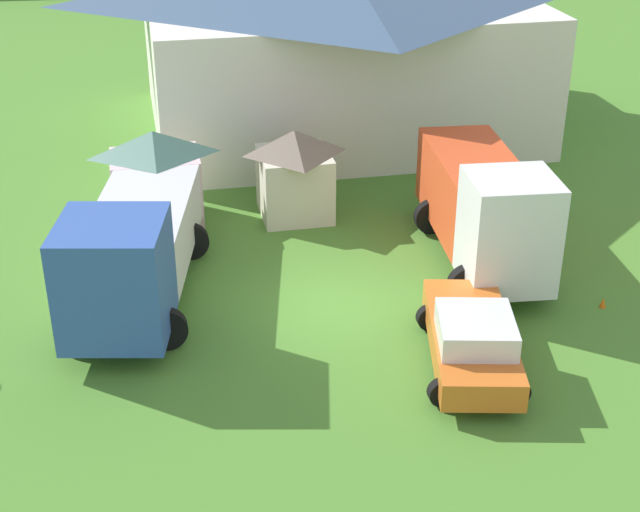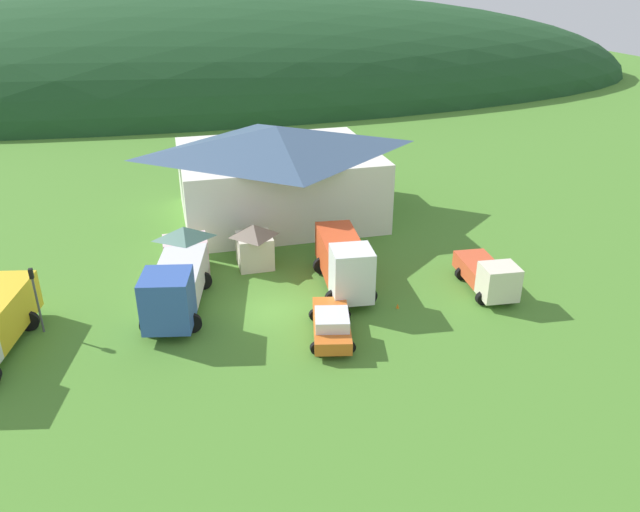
{
  "view_description": "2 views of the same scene",
  "coord_description": "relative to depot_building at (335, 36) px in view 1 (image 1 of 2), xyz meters",
  "views": [
    {
      "loc": [
        -4.68,
        -21.17,
        12.66
      ],
      "look_at": [
        -0.4,
        -0.6,
        1.89
      ],
      "focal_mm": 51.93,
      "sensor_mm": 36.0,
      "label": 1
    },
    {
      "loc": [
        -4.85,
        -30.28,
        17.83
      ],
      "look_at": [
        3.83,
        3.25,
        1.56
      ],
      "focal_mm": 34.47,
      "sensor_mm": 36.0,
      "label": 2
    }
  ],
  "objects": [
    {
      "name": "traffic_cone_near_pickup",
      "position": [
        -8.94,
        -16.0,
        -3.68
      ],
      "size": [
        0.36,
        0.36,
        0.45
      ],
      "primitive_type": "cone",
      "color": "orange",
      "rests_on": "ground"
    },
    {
      "name": "depot_building",
      "position": [
        0.0,
        0.0,
        0.0
      ],
      "size": [
        15.85,
        12.83,
        7.14
      ],
      "color": "white",
      "rests_on": "ground"
    },
    {
      "name": "play_shed_pink",
      "position": [
        -7.64,
        -8.19,
        -2.1
      ],
      "size": [
        2.97,
        2.23,
        3.07
      ],
      "color": "beige",
      "rests_on": "ground"
    },
    {
      "name": "play_shed_cream",
      "position": [
        -3.25,
        -8.58,
        -2.18
      ],
      "size": [
        2.4,
        2.51,
        2.9
      ],
      "color": "beige",
      "rests_on": "ground"
    },
    {
      "name": "box_truck_blue",
      "position": [
        -8.51,
        -13.51,
        -1.99
      ],
      "size": [
        4.29,
        8.55,
        3.45
      ],
      "rotation": [
        0.0,
        0.0,
        -1.77
      ],
      "color": "#3356AD",
      "rests_on": "ground"
    },
    {
      "name": "traffic_cone_mid_row",
      "position": [
        3.82,
        -16.23,
        -3.68
      ],
      "size": [
        0.36,
        0.36,
        0.59
      ],
      "primitive_type": "cone",
      "color": "orange",
      "rests_on": "ground"
    },
    {
      "name": "ground_plane",
      "position": [
        -3.41,
        -14.69,
        -3.68
      ],
      "size": [
        200.0,
        200.0,
        0.0
      ],
      "primitive_type": "plane",
      "color": "#4C842D"
    },
    {
      "name": "heavy_rig_white",
      "position": [
        1.49,
        -13.07,
        -1.83
      ],
      "size": [
        3.49,
        7.47,
        3.6
      ],
      "rotation": [
        0.0,
        0.0,
        -1.66
      ],
      "color": "white",
      "rests_on": "ground"
    },
    {
      "name": "service_pickup_orange",
      "position": [
        -0.71,
        -18.24,
        -2.85
      ],
      "size": [
        3.01,
        5.14,
        1.66
      ],
      "rotation": [
        0.0,
        0.0,
        -1.79
      ],
      "color": "orange",
      "rests_on": "ground"
    }
  ]
}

